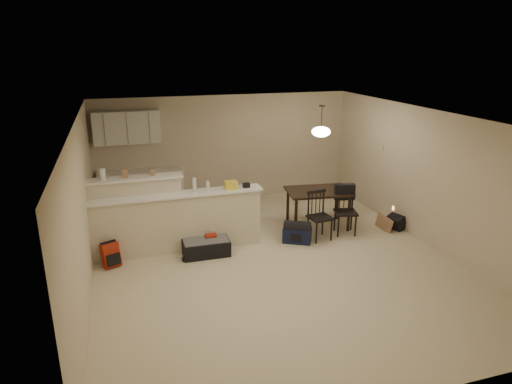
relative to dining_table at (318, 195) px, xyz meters
name	(u,v)px	position (x,y,z in m)	size (l,w,h in m)	color
room	(274,192)	(-1.38, -1.21, 0.56)	(7.00, 7.02, 2.50)	beige
breakfast_bar	(163,219)	(-3.14, -0.23, -0.08)	(3.08, 0.58, 1.39)	beige
upper_cabinets	(127,127)	(-3.58, 2.11, 1.21)	(1.40, 0.34, 0.70)	white
kitchen_counter	(142,192)	(-3.38, 1.98, -0.24)	(1.80, 0.60, 0.90)	white
thermostat	(382,147)	(1.61, 0.34, 0.81)	(0.02, 0.12, 0.12)	beige
jar	(103,174)	(-4.09, -0.09, 0.80)	(0.10, 0.10, 0.20)	silver
cereal_box	(125,173)	(-3.71, -0.09, 0.78)	(0.10, 0.07, 0.16)	#9A6F4F
small_box	(152,173)	(-3.26, -0.09, 0.76)	(0.08, 0.06, 0.12)	#9A6F4F
bottle_a	(194,185)	(-2.56, -0.31, 0.53)	(0.07, 0.07, 0.26)	silver
bottle_b	(208,186)	(-2.32, -0.31, 0.49)	(0.06, 0.06, 0.18)	silver
bag_lump	(231,185)	(-1.89, -0.31, 0.47)	(0.22, 0.18, 0.14)	#9A6F4F
pouch	(246,185)	(-1.60, -0.31, 0.44)	(0.12, 0.10, 0.08)	#9A6F4F
dining_table	(318,195)	(0.00, 0.00, 0.00)	(1.35, 0.99, 0.79)	black
pendant_lamp	(321,131)	(0.00, 0.00, 1.30)	(0.36, 0.36, 0.62)	brown
dining_chair_near	(320,216)	(-0.22, -0.60, -0.22)	(0.41, 0.39, 0.95)	black
dining_chair_far	(346,211)	(0.37, -0.50, -0.21)	(0.42, 0.40, 0.96)	black
suitcase	(206,247)	(-2.45, -0.60, -0.55)	(0.82, 0.53, 0.28)	black
red_backpack	(111,255)	(-4.08, -0.60, -0.48)	(0.28, 0.17, 0.41)	#AB2713
navy_duffel	(297,235)	(-0.69, -0.60, -0.55)	(0.53, 0.29, 0.29)	#111A37
black_daypack	(396,222)	(1.47, -0.60, -0.55)	(0.32, 0.23, 0.29)	black
cardboard_sheet	(384,223)	(1.20, -0.60, -0.53)	(0.42, 0.02, 0.32)	#9A6F4F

